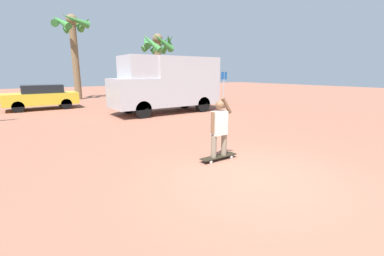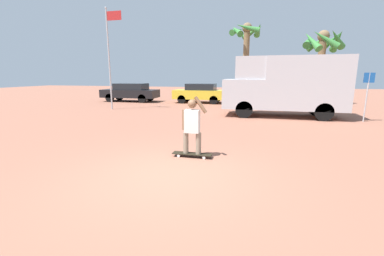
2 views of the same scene
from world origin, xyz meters
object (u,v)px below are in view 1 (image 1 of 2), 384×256
(person_skateboarder, at_px, (219,126))
(palm_tree_near_van, at_px, (158,49))
(camper_van, at_px, (168,83))
(skateboard, at_px, (219,157))
(palm_tree_center_background, at_px, (73,35))
(street_sign, at_px, (224,85))
(parked_car_yellow, at_px, (41,96))

(person_skateboarder, height_order, palm_tree_near_van, palm_tree_near_van)
(person_skateboarder, distance_m, camper_van, 8.27)
(skateboard, bearing_deg, palm_tree_near_van, 67.47)
(person_skateboarder, relative_size, palm_tree_near_van, 0.29)
(skateboard, bearing_deg, camper_van, 69.00)
(camper_van, relative_size, palm_tree_center_background, 0.89)
(camper_van, bearing_deg, street_sign, -11.80)
(palm_tree_near_van, bearing_deg, street_sign, -86.63)
(person_skateboarder, relative_size, camper_van, 0.26)
(person_skateboarder, bearing_deg, parked_car_yellow, 101.49)
(person_skateboarder, height_order, palm_tree_center_background, palm_tree_center_background)
(skateboard, bearing_deg, street_sign, 47.45)
(palm_tree_near_van, distance_m, street_sign, 7.87)
(skateboard, xyz_separation_m, palm_tree_near_van, (5.96, 14.38, 3.97))
(skateboard, relative_size, palm_tree_center_background, 0.16)
(skateboard, height_order, palm_tree_near_van, palm_tree_near_van)
(camper_van, distance_m, street_sign, 3.53)
(palm_tree_near_van, bearing_deg, parked_car_yellow, -171.86)
(skateboard, xyz_separation_m, person_skateboarder, (-0.00, 0.00, 0.81))
(camper_van, bearing_deg, palm_tree_center_background, 103.51)
(camper_van, height_order, palm_tree_center_background, palm_tree_center_background)
(camper_van, bearing_deg, person_skateboarder, -111.01)
(person_skateboarder, relative_size, palm_tree_center_background, 0.23)
(skateboard, distance_m, street_sign, 9.56)
(street_sign, bearing_deg, skateboard, -132.55)
(person_skateboarder, xyz_separation_m, palm_tree_near_van, (5.96, 14.38, 3.16))
(skateboard, relative_size, camper_van, 0.18)
(street_sign, bearing_deg, palm_tree_near_van, 93.37)
(person_skateboarder, bearing_deg, skateboard, -0.00)
(skateboard, xyz_separation_m, parked_car_yellow, (-2.67, 13.14, 0.69))
(camper_van, xyz_separation_m, street_sign, (3.45, -0.72, -0.21))
(skateboard, height_order, palm_tree_center_background, palm_tree_center_background)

